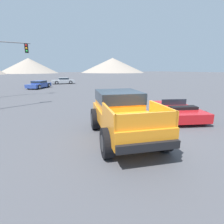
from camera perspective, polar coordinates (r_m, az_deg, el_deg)
The scene contains 6 objects.
ground_plane at distance 7.26m, azimuth 8.42°, elevation -8.95°, with size 320.00×320.00×0.00m, color #4C4C51.
orange_pickup_truck at distance 7.34m, azimuth 3.32°, elevation 0.17°, with size 3.34×5.20×1.85m.
red_convertible_car at distance 11.02m, azimuth 20.43°, elevation 0.50°, with size 3.29×4.42×1.01m.
parked_car_silver at distance 35.69m, azimuth -15.65°, elevation 9.83°, with size 4.37×2.33×1.20m.
parked_car_blue at distance 28.54m, azimuth -22.74°, elevation 8.33°, with size 4.05×4.45×1.11m.
traffic_light_main at distance 20.97m, azimuth -30.76°, elevation 15.07°, with size 3.60×0.38×5.62m.
Camera 1 is at (-4.19, -5.23, 2.80)m, focal length 28.00 mm.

